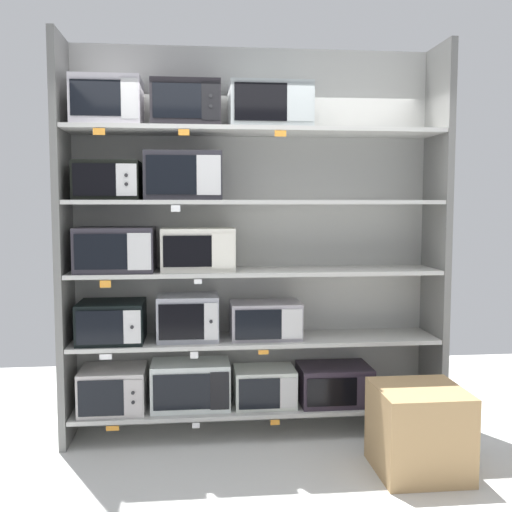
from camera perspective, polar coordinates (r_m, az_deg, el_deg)
name	(u,v)px	position (r m, az deg, el deg)	size (l,w,h in m)	color
ground	(274,499)	(3.73, 1.72, -22.22)	(6.66, 6.00, 0.02)	silver
back_panel	(253,239)	(4.57, -0.32, 1.61)	(2.86, 0.04, 2.85)	#B2B2AD
upright_left	(64,243)	(4.39, -17.91, 1.23)	(0.05, 0.46, 2.85)	slate
upright_right	(436,240)	(4.66, 16.85, 1.47)	(0.05, 0.46, 2.85)	slate
shelf_0	(256,407)	(4.57, 0.00, -14.19)	(2.66, 0.46, 0.03)	beige
microwave_0	(113,389)	(4.53, -13.46, -12.26)	(0.46, 0.42, 0.31)	#BEB8B6
microwave_1	(191,385)	(4.48, -6.26, -12.12)	(0.57, 0.35, 0.34)	silver
microwave_2	(265,386)	(4.52, 0.83, -12.36)	(0.44, 0.34, 0.27)	silver
microwave_3	(334,384)	(4.61, 7.48, -12.02)	(0.53, 0.39, 0.28)	#302632
price_tag_0	(113,428)	(4.38, -13.55, -15.72)	(0.09, 0.00, 0.03)	orange
price_tag_1	(196,425)	(4.34, -5.76, -15.81)	(0.05, 0.00, 0.04)	white
price_tag_2	(275,422)	(4.38, 1.83, -15.61)	(0.07, 0.00, 0.04)	orange
shelf_1	(256,340)	(4.43, 0.00, -8.01)	(2.66, 0.46, 0.03)	beige
microwave_4	(112,322)	(4.41, -13.62, -6.11)	(0.46, 0.42, 0.29)	black
microwave_5	(188,317)	(4.36, -6.52, -5.85)	(0.44, 0.34, 0.33)	#9EA1AB
microwave_6	(265,320)	(4.40, 0.90, -6.13)	(0.51, 0.33, 0.26)	#A29CA5
price_tag_3	(106,357)	(4.23, -14.17, -9.32)	(0.08, 0.00, 0.04)	white
price_tag_4	(194,355)	(4.19, -5.92, -9.41)	(0.06, 0.00, 0.05)	white
price_tag_5	(264,352)	(4.21, 0.72, -9.18)	(0.07, 0.00, 0.03)	orange
shelf_2	(256,272)	(4.34, 0.00, -1.51)	(2.66, 0.46, 0.03)	beige
microwave_7	(116,249)	(4.33, -13.23, 0.62)	(0.54, 0.43, 0.31)	#312E36
microwave_8	(198,249)	(4.30, -5.56, 0.64)	(0.52, 0.34, 0.30)	silver
price_tag_6	(105,284)	(4.14, -14.20, -2.61)	(0.07, 0.00, 0.05)	orange
price_tag_7	(198,282)	(4.09, -5.56, -2.45)	(0.05, 0.00, 0.03)	white
shelf_3	(256,202)	(4.31, 0.00, 5.16)	(2.66, 0.46, 0.03)	beige
microwave_9	(108,181)	(4.33, -13.97, 7.00)	(0.45, 0.37, 0.27)	black
microwave_10	(183,176)	(4.29, -6.96, 7.58)	(0.54, 0.38, 0.34)	#2B2A31
price_tag_8	(176,208)	(4.06, -7.69, 4.53)	(0.06, 0.00, 0.04)	white
shelf_4	(256,131)	(4.34, 0.00, 11.84)	(2.66, 0.46, 0.03)	beige
microwave_11	(108,103)	(4.38, -14.00, 14.02)	(0.47, 0.40, 0.33)	silver
microwave_12	(186,105)	(4.34, -6.72, 14.10)	(0.48, 0.41, 0.31)	#2B272C
microwave_13	(269,107)	(4.37, 1.29, 14.06)	(0.57, 0.42, 0.31)	#B5BEBF
price_tag_9	(99,131)	(4.13, -14.77, 11.43)	(0.08, 0.00, 0.04)	orange
price_tag_10	(184,132)	(4.08, -6.91, 11.66)	(0.07, 0.00, 0.04)	orange
price_tag_11	(280,133)	(4.13, 2.35, 11.62)	(0.08, 0.00, 0.04)	orange
shipping_carton	(419,430)	(4.06, 15.29, -15.74)	(0.54, 0.54, 0.55)	tan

